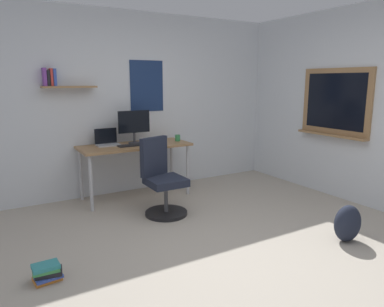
# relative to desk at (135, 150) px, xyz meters

# --- Properties ---
(ground_plane) EXTENTS (5.20, 5.20, 0.00)m
(ground_plane) POSITION_rel_desk_xyz_m (0.06, -2.05, -0.68)
(ground_plane) COLOR #ADA393
(ground_plane) RESTS_ON ground
(wall_back) EXTENTS (5.00, 0.30, 2.60)m
(wall_back) POSITION_rel_desk_xyz_m (0.06, 0.40, 0.62)
(wall_back) COLOR silver
(wall_back) RESTS_ON ground
(desk) EXTENTS (1.52, 0.63, 0.76)m
(desk) POSITION_rel_desk_xyz_m (0.00, 0.00, 0.00)
(desk) COLOR #997047
(desk) RESTS_ON ground
(office_chair) EXTENTS (0.52, 0.55, 0.95)m
(office_chair) POSITION_rel_desk_xyz_m (0.03, -0.79, -0.27)
(office_chair) COLOR black
(office_chair) RESTS_ON ground
(laptop) EXTENTS (0.31, 0.21, 0.23)m
(laptop) POSITION_rel_desk_xyz_m (-0.34, 0.15, 0.13)
(laptop) COLOR #ADAFB5
(laptop) RESTS_ON desk
(monitor_primary) EXTENTS (0.46, 0.17, 0.46)m
(monitor_primary) POSITION_rel_desk_xyz_m (0.04, 0.10, 0.34)
(monitor_primary) COLOR #38383D
(monitor_primary) RESTS_ON desk
(keyboard) EXTENTS (0.37, 0.13, 0.02)m
(keyboard) POSITION_rel_desk_xyz_m (-0.08, -0.08, 0.08)
(keyboard) COLOR black
(keyboard) RESTS_ON desk
(computer_mouse) EXTENTS (0.10, 0.06, 0.03)m
(computer_mouse) POSITION_rel_desk_xyz_m (0.20, -0.08, 0.09)
(computer_mouse) COLOR #262628
(computer_mouse) RESTS_ON desk
(coffee_mug) EXTENTS (0.08, 0.08, 0.09)m
(coffee_mug) POSITION_rel_desk_xyz_m (0.66, -0.03, 0.12)
(coffee_mug) COLOR #338C4C
(coffee_mug) RESTS_ON desk
(backpack) EXTENTS (0.32, 0.22, 0.38)m
(backpack) POSITION_rel_desk_xyz_m (1.33, -2.46, -0.49)
(backpack) COLOR #1E2333
(backpack) RESTS_ON ground
(book_stack_on_floor) EXTENTS (0.25, 0.19, 0.15)m
(book_stack_on_floor) POSITION_rel_desk_xyz_m (-1.47, -1.70, -0.61)
(book_stack_on_floor) COLOR orange
(book_stack_on_floor) RESTS_ON ground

